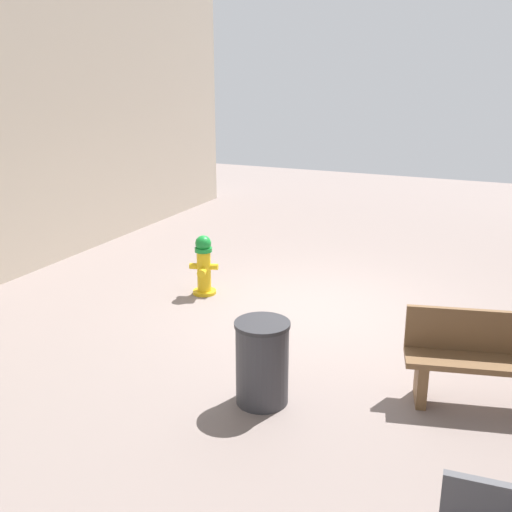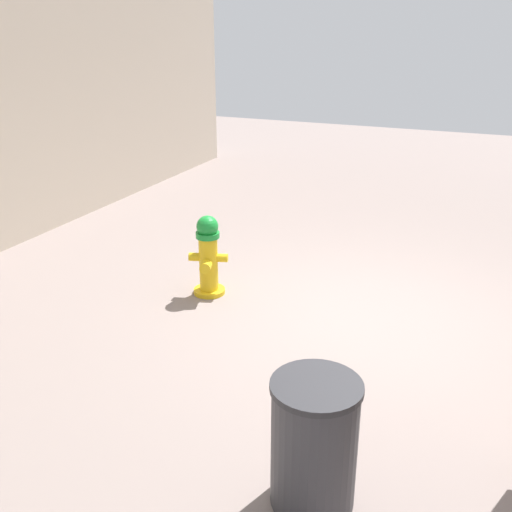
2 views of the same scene
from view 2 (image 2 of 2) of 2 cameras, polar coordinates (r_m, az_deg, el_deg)
name	(u,v)px [view 2 (image 2 of 2)]	position (r m, az deg, el deg)	size (l,w,h in m)	color
ground_plane	(368,322)	(6.10, 10.75, -6.27)	(23.40, 23.40, 0.00)	gray
fire_hydrant	(208,255)	(6.45, -4.62, 0.05)	(0.43, 0.41, 0.90)	gold
trash_bin	(314,444)	(3.79, 5.60, -17.54)	(0.55, 0.55, 0.86)	#38383D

